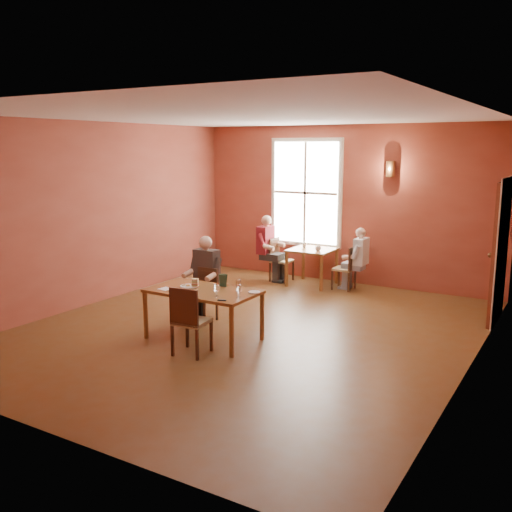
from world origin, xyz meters
The scene contains 30 objects.
ground centered at (0.00, 0.00, 0.00)m, with size 6.00×7.00×0.01m, color brown.
wall_back centered at (0.00, 3.50, 1.50)m, with size 6.00×0.04×3.00m, color brown.
wall_front centered at (0.00, -3.50, 1.50)m, with size 6.00×0.04×3.00m, color brown.
wall_left centered at (-3.00, 0.00, 1.50)m, with size 0.04×7.00×3.00m, color brown.
wall_right centered at (3.00, 0.00, 1.50)m, with size 0.04×7.00×3.00m, color brown.
ceiling centered at (0.00, 0.00, 3.00)m, with size 6.00×7.00×0.04m, color white.
window centered at (-0.80, 3.45, 1.70)m, with size 1.36×0.10×1.96m, color white.
door centered at (2.94, 2.30, 1.05)m, with size 0.12×1.04×2.10m, color maroon.
wall_sconce centered at (0.90, 3.40, 2.20)m, with size 0.16×0.16×0.28m, color brown.
main_table centered at (-0.33, -0.65, 0.35)m, with size 1.48×0.83×0.69m, color brown, non-canonical shape.
chair_diner_main centered at (-0.83, 0.00, 0.40)m, with size 0.35×0.35×0.80m, color #5B2813, non-canonical shape.
diner_main centered at (-0.83, -0.03, 0.61)m, with size 0.49×0.49×1.22m, color black, non-canonical shape.
chair_empty centered at (-0.12, -1.18, 0.45)m, with size 0.39×0.39×0.89m, color brown, non-canonical shape.
plate_food centered at (-0.59, -0.61, 0.71)m, with size 0.24×0.24×0.03m, color white.
sandwich centered at (-0.50, -0.59, 0.75)m, with size 0.09×0.08×0.10m, color tan.
goblet_a centered at (0.16, -0.51, 0.78)m, with size 0.07×0.07×0.18m, color white, non-canonical shape.
goblet_b centered at (0.30, -0.74, 0.78)m, with size 0.07×0.07×0.18m, color white, non-canonical shape.
goblet_c centered at (0.03, -0.85, 0.78)m, with size 0.07×0.07×0.18m, color white, non-canonical shape.
menu_stand centered at (-0.19, -0.36, 0.78)m, with size 0.11×0.05×0.18m, color #213A28.
knife centered at (-0.41, -0.90, 0.70)m, with size 0.18×0.01×0.00m, color silver.
napkin centered at (-0.79, -0.87, 0.70)m, with size 0.15×0.15×0.01m, color white.
side_plate centered at (0.34, -0.42, 0.70)m, with size 0.16×0.16×0.01m, color silver.
sunglasses centered at (0.20, -0.98, 0.70)m, with size 0.11×0.03×0.01m, color black.
second_table centered at (-0.39, 2.94, 0.35)m, with size 0.79×0.79×0.69m, color brown, non-canonical shape.
chair_diner_white centered at (0.26, 2.94, 0.40)m, with size 0.36×0.36×0.80m, color brown, non-canonical shape.
diner_white centered at (0.29, 2.94, 0.56)m, with size 0.45×0.45×1.12m, color white, non-canonical shape.
chair_diner_maroon centered at (-1.04, 2.94, 0.42)m, with size 0.37×0.37×0.84m, color brown, non-canonical shape.
diner_maroon centered at (-1.07, 2.94, 0.62)m, with size 0.50×0.50×1.24m, color maroon, non-canonical shape.
cup_a centered at (-0.22, 2.81, 0.74)m, with size 0.11×0.11×0.09m, color white.
cup_b centered at (-0.60, 3.02, 0.74)m, with size 0.09×0.09×0.09m, color silver.
Camera 1 is at (4.09, -6.69, 2.59)m, focal length 40.00 mm.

